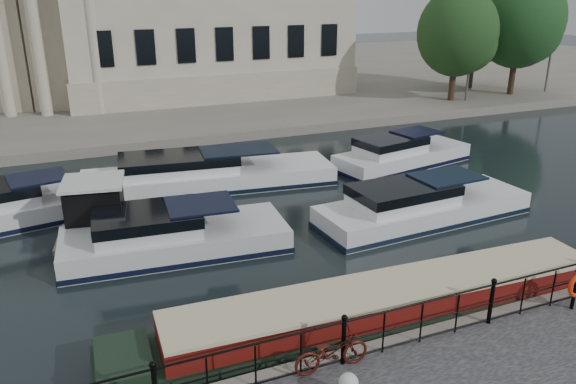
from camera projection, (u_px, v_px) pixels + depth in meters
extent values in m
plane|color=black|center=(300.00, 330.00, 14.32)|extent=(160.00, 160.00, 0.00)
cube|color=#6B665B|center=(115.00, 84.00, 47.93)|extent=(120.00, 42.00, 0.55)
sphere|color=black|center=(153.00, 365.00, 10.33)|extent=(0.14, 0.14, 0.14)
cylinder|color=black|center=(344.00, 342.00, 12.00)|extent=(0.10, 0.10, 1.10)
sphere|color=black|center=(344.00, 318.00, 11.79)|extent=(0.14, 0.14, 0.14)
cylinder|color=black|center=(491.00, 303.00, 13.45)|extent=(0.10, 0.10, 1.10)
sphere|color=black|center=(494.00, 281.00, 13.25)|extent=(0.14, 0.14, 0.14)
cylinder|color=black|center=(344.00, 322.00, 11.82)|extent=(24.00, 0.05, 0.05)
cylinder|color=black|center=(344.00, 342.00, 12.00)|extent=(24.00, 0.04, 0.04)
cylinder|color=black|center=(343.00, 360.00, 12.16)|extent=(24.00, 0.04, 0.04)
cube|color=#9E937F|center=(200.00, 75.00, 44.49)|extent=(20.30, 14.30, 2.00)
cube|color=#ADA38C|center=(70.00, 21.00, 36.09)|extent=(5.73, 4.06, 11.00)
cylinder|color=#ADA38C|center=(92.00, 34.00, 34.21)|extent=(0.70, 0.70, 9.80)
cylinder|color=#ADA38C|center=(36.00, 35.00, 33.66)|extent=(0.70, 0.70, 9.80)
cylinder|color=#59595B|center=(472.00, 42.00, 38.47)|extent=(0.16, 0.16, 8.00)
cylinder|color=#59595B|center=(553.00, 38.00, 41.81)|extent=(0.16, 0.16, 8.00)
imported|color=#3F120B|center=(331.00, 351.00, 11.85)|extent=(1.71, 0.63, 0.89)
sphere|color=beige|center=(348.00, 383.00, 11.00)|extent=(0.40, 0.40, 0.40)
cylinder|color=black|center=(575.00, 290.00, 14.06)|extent=(0.09, 0.09, 1.08)
cube|color=black|center=(391.00, 322.00, 14.48)|extent=(14.73, 2.62, 0.88)
cube|color=#5A100C|center=(393.00, 300.00, 14.26)|extent=(11.79, 2.19, 0.68)
cube|color=beige|center=(394.00, 286.00, 14.12)|extent=(11.79, 2.25, 0.10)
cube|color=#6B665B|center=(99.00, 236.00, 19.53)|extent=(3.07, 2.70, 0.23)
cube|color=black|center=(96.00, 208.00, 19.17)|extent=(2.10, 2.10, 1.63)
cube|color=silver|center=(92.00, 182.00, 18.84)|extent=(2.31, 2.31, 0.11)
cube|color=silver|center=(176.00, 245.00, 18.49)|extent=(7.45, 3.36, 1.20)
cube|color=black|center=(177.00, 248.00, 18.52)|extent=(7.52, 3.40, 0.18)
cube|color=silver|center=(147.00, 225.00, 17.95)|extent=(3.44, 2.52, 0.90)
cube|color=black|center=(200.00, 204.00, 18.27)|extent=(2.33, 2.10, 0.08)
cube|color=white|center=(423.00, 214.00, 20.99)|extent=(8.40, 3.03, 1.20)
cube|color=black|center=(423.00, 216.00, 21.02)|extent=(8.48, 3.06, 0.18)
cube|color=white|center=(403.00, 197.00, 20.28)|extent=(3.83, 2.30, 0.90)
cube|color=black|center=(447.00, 177.00, 20.93)|extent=(2.58, 1.93, 0.08)
cube|color=silver|center=(20.00, 216.00, 20.86)|extent=(7.10, 3.64, 1.20)
cube|color=black|center=(20.00, 218.00, 20.89)|extent=(7.17, 3.68, 0.18)
cube|color=black|center=(37.00, 178.00, 20.80)|extent=(2.30, 2.11, 0.08)
cube|color=white|center=(210.00, 182.00, 24.45)|extent=(11.00, 4.08, 1.20)
cube|color=black|center=(210.00, 184.00, 24.48)|extent=(11.11, 4.12, 0.18)
cube|color=white|center=(179.00, 166.00, 23.82)|extent=(5.08, 2.86, 0.90)
cube|color=black|center=(238.00, 150.00, 24.31)|extent=(3.44, 2.33, 0.08)
cube|color=silver|center=(402.00, 161.00, 27.28)|extent=(7.34, 3.65, 1.20)
cube|color=black|center=(402.00, 163.00, 27.31)|extent=(7.41, 3.69, 0.18)
cube|color=silver|center=(391.00, 147.00, 26.55)|extent=(3.47, 2.50, 0.90)
cube|color=black|center=(417.00, 132.00, 27.26)|extent=(2.38, 2.02, 0.08)
cylinder|color=black|center=(452.00, 82.00, 39.53)|extent=(0.44, 0.44, 2.52)
ellipsoid|color=#173B12|center=(457.00, 32.00, 38.34)|extent=(5.47, 5.47, 6.05)
sphere|color=#173B12|center=(467.00, 43.00, 38.46)|extent=(4.03, 4.03, 4.03)
cylinder|color=black|center=(471.00, 72.00, 44.29)|extent=(0.44, 0.44, 2.56)
ellipsoid|color=#1D3B12|center=(476.00, 26.00, 43.08)|extent=(5.56, 5.56, 6.14)
sphere|color=#1D3B12|center=(485.00, 36.00, 43.21)|extent=(4.09, 4.09, 4.09)
cylinder|color=black|center=(512.00, 75.00, 41.68)|extent=(0.44, 0.44, 2.88)
ellipsoid|color=#143F15|center=(520.00, 20.00, 40.32)|extent=(6.26, 6.26, 6.92)
sphere|color=#143F15|center=(529.00, 32.00, 40.48)|extent=(4.61, 4.61, 4.61)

